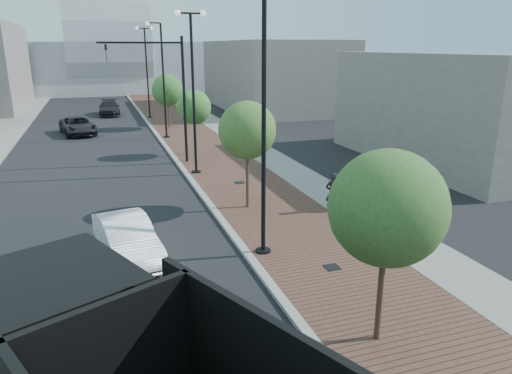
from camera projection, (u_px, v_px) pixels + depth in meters
name	position (u px, v px, depth m)	size (l,w,h in m)	color
sidewalk	(188.00, 125.00, 45.47)	(7.00, 140.00, 0.12)	#4C2D23
concrete_strip	(215.00, 124.00, 46.30)	(2.40, 140.00, 0.13)	slate
curb	(151.00, 127.00, 44.39)	(0.30, 140.00, 0.14)	gray
white_sedan	(127.00, 239.00, 16.86)	(1.62, 4.66, 1.54)	white
dark_car_mid	(78.00, 126.00, 40.79)	(2.50, 5.42, 1.51)	black
dark_car_far	(109.00, 108.00, 52.33)	(2.19, 5.40, 1.57)	black
pedestrian	(333.00, 193.00, 21.42)	(0.70, 0.46, 1.93)	black
streetlight_1	(261.00, 139.00, 16.11)	(1.44, 0.56, 9.21)	black
streetlight_2	(193.00, 93.00, 26.89)	(1.72, 0.56, 9.28)	black
streetlight_3	(162.00, 86.00, 37.87)	(1.44, 0.56, 9.21)	black
streetlight_4	(147.00, 72.00, 48.65)	(1.72, 0.56, 9.28)	black
traffic_mast	(169.00, 86.00, 29.28)	(5.09, 0.20, 8.00)	black
tree_0	(389.00, 208.00, 11.24)	(2.86, 2.86, 5.12)	#382619
tree_1	(248.00, 130.00, 21.19)	(2.63, 2.62, 5.08)	#382619
tree_2	(195.00, 107.00, 32.18)	(2.40, 2.36, 4.56)	#382619
tree_3	(168.00, 90.00, 43.02)	(2.86, 2.86, 4.95)	#382619
convention_center	(107.00, 54.00, 82.88)	(50.00, 30.00, 50.00)	#A8ACB2
commercial_block_ne	(272.00, 75.00, 57.25)	(12.00, 22.00, 8.00)	#66615C
commercial_block_e	(462.00, 108.00, 30.81)	(10.00, 16.00, 7.00)	#615C57
utility_cover_1	(332.00, 267.00, 16.10)	(0.50, 0.50, 0.02)	black
utility_cover_2	(239.00, 183.00, 26.07)	(0.50, 0.50, 0.02)	black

